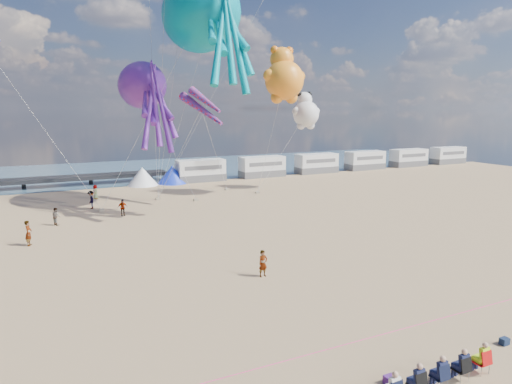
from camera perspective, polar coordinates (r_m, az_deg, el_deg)
name	(u,v)px	position (r m, az deg, el deg)	size (l,w,h in m)	color
ground	(335,291)	(26.16, 9.87, -12.10)	(120.00, 120.00, 0.00)	tan
water	(135,171)	(76.51, -14.85, 2.61)	(120.00, 120.00, 0.00)	#375569
motorhome_0	(201,170)	(63.44, -6.94, 2.69)	(6.60, 2.50, 3.00)	silver
motorhome_1	(262,167)	(67.09, 0.77, 3.18)	(6.60, 2.50, 3.00)	silver
motorhome_2	(317,163)	(71.82, 7.57, 3.57)	(6.60, 2.50, 3.00)	silver
motorhome_3	(365,160)	(77.43, 13.47, 3.87)	(6.60, 2.50, 3.00)	silver
motorhome_4	(409,158)	(83.74, 18.53, 4.09)	(6.60, 2.50, 3.00)	silver
motorhome_5	(448,155)	(90.62, 22.85, 4.25)	(6.60, 2.50, 3.00)	silver
tent_white	(142,176)	(61.39, -14.01, 1.91)	(4.00, 4.00, 2.40)	white
tent_blue	(172,174)	(62.31, -10.41, 2.17)	(4.00, 4.00, 2.40)	#1933CC
spectator_row	(439,371)	(18.79, 21.91, -20.07)	(6.10, 0.90, 1.30)	black
cooler_purple	(390,380)	(18.71, 16.36, -21.60)	(0.40, 0.30, 0.32)	#4E1E74
cooler_navy	(504,341)	(23.09, 28.63, -16.06)	(0.38, 0.28, 0.30)	#13213D
rope_line	(400,330)	(22.67, 17.54, -16.08)	(0.03, 0.03, 34.00)	#F2338C
standing_person	(263,263)	(27.60, 0.88, -8.92)	(0.59, 0.39, 1.63)	tan
beachgoer_1	(56,216)	(43.00, -23.72, -2.81)	(0.75, 0.49, 1.53)	#7F6659
beachgoer_2	(91,200)	(48.65, -19.93, -0.91)	(0.89, 0.69, 1.83)	#7F6659
beachgoer_3	(123,207)	(44.56, -16.35, -1.87)	(1.02, 0.59, 1.59)	#7F6659
beachgoer_5	(29,233)	(37.49, -26.56, -4.62)	(1.74, 0.55, 1.88)	#7F6659
beachgoer_6	(95,192)	(53.92, -19.43, 0.03)	(0.57, 0.37, 1.56)	#7F6659
sandbag_a	(102,210)	(47.32, -18.73, -2.15)	(0.50, 0.35, 0.22)	gray
sandbag_b	(196,200)	(50.14, -7.53, -0.99)	(0.50, 0.35, 0.22)	gray
sandbag_c	(257,192)	(54.13, 0.18, -0.06)	(0.50, 0.35, 0.22)	gray
sandbag_d	(227,189)	(56.38, -3.66, 0.35)	(0.50, 0.35, 0.22)	gray
sandbag_e	(158,199)	(51.57, -12.16, -0.82)	(0.50, 0.35, 0.22)	gray
kite_octopus_teal	(200,14)	(48.50, -6.97, 21.19)	(5.24, 12.22, 13.97)	#008D9C
kite_octopus_purple	(142,85)	(49.59, -14.05, 12.80)	(4.25, 9.91, 11.32)	#6A279C
kite_panda	(306,114)	(56.96, 6.26, 9.66)	(3.87, 3.64, 5.46)	silver
kite_teddy_orange	(284,80)	(52.65, 3.56, 13.77)	(5.32, 5.01, 7.51)	orange
windsock_mid	(201,109)	(48.14, -6.84, 10.22)	(1.00, 6.64, 6.64)	red
windsock_right	(205,101)	(48.05, -6.36, 11.28)	(0.90, 4.64, 4.64)	red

